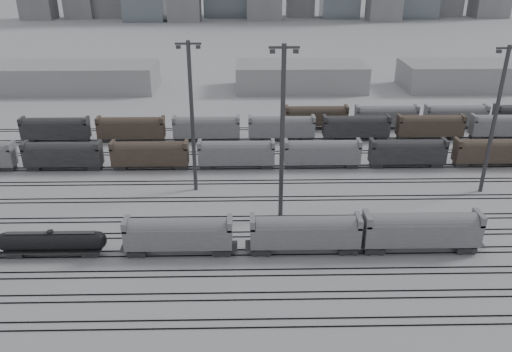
{
  "coord_description": "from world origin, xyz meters",
  "views": [
    {
      "loc": [
        -7.03,
        -59.64,
        39.2
      ],
      "look_at": [
        -5.4,
        18.95,
        4.0
      ],
      "focal_mm": 35.0,
      "sensor_mm": 36.0,
      "label": 1
    }
  ],
  "objects_px": {
    "hopper_car_c": "(422,229)",
    "light_mast_c": "(282,131)",
    "hopper_car_a": "(179,233)",
    "tank_car_b": "(52,242)",
    "hopper_car_b": "(305,231)"
  },
  "relations": [
    {
      "from": "hopper_car_b",
      "to": "light_mast_c",
      "type": "xyz_separation_m",
      "value": [
        -2.73,
        10.71,
        11.21
      ]
    },
    {
      "from": "tank_car_b",
      "to": "light_mast_c",
      "type": "distance_m",
      "value": 36.75
    },
    {
      "from": "tank_car_b",
      "to": "hopper_car_c",
      "type": "height_order",
      "value": "hopper_car_c"
    },
    {
      "from": "tank_car_b",
      "to": "hopper_car_a",
      "type": "bearing_deg",
      "value": 0.0
    },
    {
      "from": "hopper_car_c",
      "to": "light_mast_c",
      "type": "bearing_deg",
      "value": 150.84
    },
    {
      "from": "hopper_car_b",
      "to": "light_mast_c",
      "type": "bearing_deg",
      "value": 104.29
    },
    {
      "from": "light_mast_c",
      "to": "hopper_car_a",
      "type": "bearing_deg",
      "value": -144.58
    },
    {
      "from": "tank_car_b",
      "to": "light_mast_c",
      "type": "xyz_separation_m",
      "value": [
        32.87,
        10.71,
        12.46
      ]
    },
    {
      "from": "hopper_car_b",
      "to": "hopper_car_c",
      "type": "bearing_deg",
      "value": 0.0
    },
    {
      "from": "hopper_car_a",
      "to": "tank_car_b",
      "type": "bearing_deg",
      "value": 180.0
    },
    {
      "from": "tank_car_b",
      "to": "hopper_car_a",
      "type": "distance_m",
      "value": 17.84
    },
    {
      "from": "hopper_car_a",
      "to": "light_mast_c",
      "type": "height_order",
      "value": "light_mast_c"
    },
    {
      "from": "tank_car_b",
      "to": "hopper_car_b",
      "type": "distance_m",
      "value": 35.62
    },
    {
      "from": "tank_car_b",
      "to": "hopper_car_b",
      "type": "xyz_separation_m",
      "value": [
        35.59,
        0.0,
        1.25
      ]
    },
    {
      "from": "light_mast_c",
      "to": "tank_car_b",
      "type": "bearing_deg",
      "value": -161.94
    }
  ]
}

